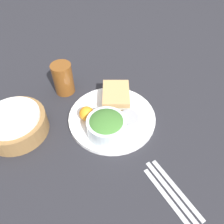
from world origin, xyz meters
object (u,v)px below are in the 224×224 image
at_px(bread_basket, 15,124).
at_px(spoon, 166,196).
at_px(sandwich, 116,97).
at_px(drink_glass, 63,79).
at_px(dressing_cup, 129,120).
at_px(knife, 171,192).
at_px(salad_bowl, 106,125).
at_px(plate, 112,118).
at_px(fork, 176,189).

relative_size(bread_basket, spoon, 1.13).
bearing_deg(sandwich, spoon, -166.76).
height_order(drink_glass, spoon, drink_glass).
relative_size(dressing_cup, knife, 0.30).
xyz_separation_m(salad_bowl, bread_basket, (0.05, 0.27, -0.02)).
relative_size(plate, fork, 1.51).
xyz_separation_m(bread_basket, spoon, (-0.26, -0.40, -0.03)).
xyz_separation_m(plate, dressing_cup, (-0.04, -0.05, 0.03)).
bearing_deg(knife, fork, 90.00).
height_order(sandwich, bread_basket, bread_basket).
distance_m(salad_bowl, dressing_cup, 0.08).
relative_size(plate, spoon, 1.67).
relative_size(plate, dressing_cup, 4.78).
xyz_separation_m(bread_basket, knife, (-0.25, -0.42, -0.03)).
height_order(plate, fork, plate).
distance_m(dressing_cup, drink_glass, 0.29).
bearing_deg(dressing_cup, plate, 49.75).
xyz_separation_m(fork, spoon, (-0.01, 0.03, 0.00)).
bearing_deg(drink_glass, bread_basket, 139.75).
xyz_separation_m(sandwich, spoon, (-0.34, -0.08, -0.04)).
bearing_deg(plate, knife, -156.03).
distance_m(dressing_cup, spoon, 0.24).
height_order(plate, salad_bowl, salad_bowl).
bearing_deg(spoon, drink_glass, -173.39).
relative_size(plate, drink_glass, 2.47).
bearing_deg(bread_basket, salad_bowl, -101.22).
xyz_separation_m(dressing_cup, fork, (-0.22, -0.09, -0.03)).
xyz_separation_m(sandwich, fork, (-0.32, -0.11, -0.04)).
bearing_deg(knife, salad_bowl, -168.42).
relative_size(plate, knife, 1.44).
xyz_separation_m(salad_bowl, dressing_cup, (0.03, -0.07, -0.02)).
bearing_deg(salad_bowl, bread_basket, 78.78).
xyz_separation_m(salad_bowl, drink_glass, (0.23, 0.13, 0.01)).
height_order(plate, dressing_cup, dressing_cup).
relative_size(salad_bowl, bread_basket, 0.61).
bearing_deg(plate, bread_basket, 92.02).
distance_m(salad_bowl, spoon, 0.25).
xyz_separation_m(plate, spoon, (-0.27, -0.10, -0.00)).
bearing_deg(knife, drink_glass, -171.36).
relative_size(drink_glass, fork, 0.61).
xyz_separation_m(plate, knife, (-0.27, -0.12, -0.00)).
bearing_deg(plate, fork, -152.48).
xyz_separation_m(dressing_cup, bread_basket, (0.03, 0.35, 0.00)).
bearing_deg(salad_bowl, spoon, -148.60).
distance_m(fork, spoon, 0.04).
distance_m(fork, knife, 0.02).
bearing_deg(plate, spoon, -159.58).
distance_m(salad_bowl, knife, 0.25).
distance_m(sandwich, fork, 0.34).
bearing_deg(fork, spoon, -90.00).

